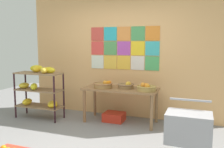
{
  "coord_description": "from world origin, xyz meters",
  "views": [
    {
      "loc": [
        1.63,
        -3.14,
        1.59
      ],
      "look_at": [
        0.07,
        1.0,
        1.03
      ],
      "focal_mm": 38.83,
      "sensor_mm": 36.0,
      "label": 1
    }
  ],
  "objects_px": {
    "fruit_basket_left": "(126,85)",
    "fruit_basket_back_left": "(146,88)",
    "banana_shelf_unit": "(39,87)",
    "produce_crate_under_table": "(114,117)",
    "shopping_cart": "(188,130)",
    "fruit_basket_centre": "(104,85)",
    "display_table": "(120,93)"
  },
  "relations": [
    {
      "from": "display_table",
      "to": "fruit_basket_left",
      "type": "xyz_separation_m",
      "value": [
        0.12,
        0.0,
        0.15
      ]
    },
    {
      "from": "banana_shelf_unit",
      "to": "fruit_basket_back_left",
      "type": "distance_m",
      "value": 2.28
    },
    {
      "from": "fruit_basket_left",
      "to": "fruit_basket_back_left",
      "type": "bearing_deg",
      "value": -13.03
    },
    {
      "from": "fruit_basket_left",
      "to": "produce_crate_under_table",
      "type": "height_order",
      "value": "fruit_basket_left"
    },
    {
      "from": "fruit_basket_centre",
      "to": "fruit_basket_left",
      "type": "relative_size",
      "value": 1.17
    },
    {
      "from": "fruit_basket_left",
      "to": "shopping_cart",
      "type": "height_order",
      "value": "fruit_basket_left"
    },
    {
      "from": "fruit_basket_left",
      "to": "display_table",
      "type": "bearing_deg",
      "value": -179.54
    },
    {
      "from": "fruit_basket_centre",
      "to": "fruit_basket_back_left",
      "type": "height_order",
      "value": "fruit_basket_back_left"
    },
    {
      "from": "fruit_basket_centre",
      "to": "fruit_basket_left",
      "type": "distance_m",
      "value": 0.45
    },
    {
      "from": "fruit_basket_left",
      "to": "produce_crate_under_table",
      "type": "relative_size",
      "value": 0.8
    },
    {
      "from": "produce_crate_under_table",
      "to": "fruit_basket_left",
      "type": "bearing_deg",
      "value": -4.89
    },
    {
      "from": "fruit_basket_centre",
      "to": "shopping_cart",
      "type": "height_order",
      "value": "fruit_basket_centre"
    },
    {
      "from": "banana_shelf_unit",
      "to": "fruit_basket_centre",
      "type": "xyz_separation_m",
      "value": [
        1.4,
        0.22,
        0.09
      ]
    },
    {
      "from": "produce_crate_under_table",
      "to": "banana_shelf_unit",
      "type": "bearing_deg",
      "value": -167.6
    },
    {
      "from": "display_table",
      "to": "fruit_basket_left",
      "type": "bearing_deg",
      "value": 0.46
    },
    {
      "from": "fruit_basket_centre",
      "to": "fruit_basket_back_left",
      "type": "relative_size",
      "value": 1.06
    },
    {
      "from": "display_table",
      "to": "produce_crate_under_table",
      "type": "bearing_deg",
      "value": 170.86
    },
    {
      "from": "fruit_basket_left",
      "to": "fruit_basket_back_left",
      "type": "xyz_separation_m",
      "value": [
        0.43,
        -0.1,
        0.0
      ]
    },
    {
      "from": "shopping_cart",
      "to": "fruit_basket_back_left",
      "type": "bearing_deg",
      "value": 125.18
    },
    {
      "from": "banana_shelf_unit",
      "to": "fruit_basket_left",
      "type": "xyz_separation_m",
      "value": [
        1.84,
        0.32,
        0.09
      ]
    },
    {
      "from": "display_table",
      "to": "fruit_basket_back_left",
      "type": "bearing_deg",
      "value": -10.2
    },
    {
      "from": "banana_shelf_unit",
      "to": "shopping_cart",
      "type": "xyz_separation_m",
      "value": [
        3.1,
        -1.0,
        -0.2
      ]
    },
    {
      "from": "fruit_basket_centre",
      "to": "shopping_cart",
      "type": "distance_m",
      "value": 2.12
    },
    {
      "from": "fruit_basket_left",
      "to": "produce_crate_under_table",
      "type": "xyz_separation_m",
      "value": [
        -0.26,
        0.02,
        -0.68
      ]
    },
    {
      "from": "fruit_basket_back_left",
      "to": "shopping_cart",
      "type": "xyz_separation_m",
      "value": [
        0.83,
        -1.23,
        -0.29
      ]
    },
    {
      "from": "fruit_basket_left",
      "to": "banana_shelf_unit",
      "type": "bearing_deg",
      "value": -170.0
    },
    {
      "from": "fruit_basket_centre",
      "to": "shopping_cart",
      "type": "xyz_separation_m",
      "value": [
        1.7,
        -1.23,
        -0.29
      ]
    },
    {
      "from": "banana_shelf_unit",
      "to": "shopping_cart",
      "type": "height_order",
      "value": "banana_shelf_unit"
    },
    {
      "from": "produce_crate_under_table",
      "to": "shopping_cart",
      "type": "bearing_deg",
      "value": -41.53
    },
    {
      "from": "banana_shelf_unit",
      "to": "fruit_basket_back_left",
      "type": "xyz_separation_m",
      "value": [
        2.26,
        0.23,
        0.09
      ]
    },
    {
      "from": "display_table",
      "to": "produce_crate_under_table",
      "type": "xyz_separation_m",
      "value": [
        -0.15,
        0.02,
        -0.53
      ]
    },
    {
      "from": "fruit_basket_centre",
      "to": "fruit_basket_back_left",
      "type": "bearing_deg",
      "value": 0.05
    }
  ]
}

